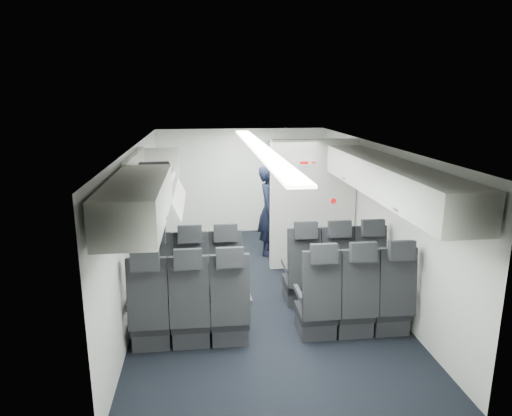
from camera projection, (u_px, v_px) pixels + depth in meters
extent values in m
cube|color=black|center=(259.00, 289.00, 6.81)|extent=(3.40, 6.00, 0.01)
cube|color=white|center=(259.00, 145.00, 6.28)|extent=(3.40, 6.00, 0.01)
cube|color=silver|center=(241.00, 181.00, 9.43)|extent=(3.40, 0.01, 2.15)
cube|color=silver|center=(305.00, 320.00, 3.65)|extent=(3.40, 0.01, 2.15)
cube|color=silver|center=(138.00, 224.00, 6.35)|extent=(0.01, 6.00, 2.15)
cube|color=silver|center=(373.00, 216.00, 6.74)|extent=(0.01, 6.00, 2.15)
cube|color=white|center=(259.00, 148.00, 6.29)|extent=(0.25, 5.52, 0.03)
cube|color=black|center=(159.00, 289.00, 6.15)|extent=(0.44, 0.46, 0.12)
cube|color=#2D2D33|center=(160.00, 300.00, 6.19)|extent=(0.42, 0.42, 0.22)
cube|color=black|center=(156.00, 264.00, 5.83)|extent=(0.44, 0.20, 0.80)
cube|color=black|center=(153.00, 235.00, 5.68)|extent=(0.30, 0.12, 0.23)
cube|color=#2D2D33|center=(141.00, 272.00, 6.02)|extent=(0.05, 0.40, 0.06)
cube|color=#2D2D33|center=(174.00, 270.00, 6.07)|extent=(0.05, 0.40, 0.06)
cube|color=black|center=(193.00, 288.00, 6.20)|extent=(0.44, 0.46, 0.12)
cube|color=#2D2D33|center=(193.00, 299.00, 6.24)|extent=(0.42, 0.42, 0.22)
cube|color=black|center=(191.00, 263.00, 5.88)|extent=(0.44, 0.20, 0.80)
cube|color=black|center=(190.00, 234.00, 5.73)|extent=(0.30, 0.12, 0.23)
cube|color=#2D2D33|center=(175.00, 270.00, 6.08)|extent=(0.05, 0.40, 0.06)
cube|color=#2D2D33|center=(208.00, 269.00, 6.13)|extent=(0.05, 0.40, 0.06)
cube|color=black|center=(226.00, 286.00, 6.25)|extent=(0.44, 0.46, 0.12)
cube|color=#2D2D33|center=(226.00, 297.00, 6.29)|extent=(0.42, 0.42, 0.22)
cube|color=black|center=(226.00, 261.00, 5.93)|extent=(0.44, 0.20, 0.80)
cube|color=black|center=(226.00, 233.00, 5.78)|extent=(0.30, 0.12, 0.23)
cube|color=#2D2D33|center=(209.00, 269.00, 6.13)|extent=(0.05, 0.40, 0.06)
cube|color=#2D2D33|center=(242.00, 267.00, 6.18)|extent=(0.05, 0.40, 0.06)
cube|color=black|center=(300.00, 283.00, 6.37)|extent=(0.44, 0.46, 0.12)
cube|color=#2D2D33|center=(300.00, 293.00, 6.40)|extent=(0.42, 0.42, 0.22)
cube|color=black|center=(304.00, 258.00, 6.04)|extent=(0.44, 0.20, 0.80)
cube|color=black|center=(306.00, 230.00, 5.90)|extent=(0.30, 0.12, 0.23)
cube|color=#2D2D33|center=(285.00, 265.00, 6.24)|extent=(0.05, 0.40, 0.06)
cube|color=#2D2D33|center=(317.00, 264.00, 6.29)|extent=(0.05, 0.40, 0.06)
cube|color=black|center=(331.00, 281.00, 6.42)|extent=(0.44, 0.46, 0.12)
cube|color=#2D2D33|center=(331.00, 292.00, 6.46)|extent=(0.42, 0.42, 0.22)
cube|color=black|center=(337.00, 256.00, 6.09)|extent=(0.44, 0.20, 0.80)
cube|color=black|center=(340.00, 229.00, 5.95)|extent=(0.30, 0.12, 0.23)
cube|color=#2D2D33|center=(317.00, 264.00, 6.29)|extent=(0.05, 0.40, 0.06)
cube|color=#2D2D33|center=(348.00, 263.00, 6.34)|extent=(0.05, 0.40, 0.06)
cube|color=black|center=(362.00, 280.00, 6.47)|extent=(0.44, 0.46, 0.12)
cube|color=#2D2D33|center=(362.00, 290.00, 6.51)|extent=(0.42, 0.42, 0.22)
cube|color=black|center=(370.00, 255.00, 6.15)|extent=(0.44, 0.20, 0.80)
cube|color=black|center=(373.00, 228.00, 6.00)|extent=(0.30, 0.12, 0.23)
cube|color=#2D2D33|center=(349.00, 263.00, 6.35)|extent=(0.05, 0.40, 0.06)
cube|color=#2D2D33|center=(379.00, 261.00, 6.39)|extent=(0.05, 0.40, 0.06)
cube|color=black|center=(152.00, 322.00, 5.28)|extent=(0.44, 0.46, 0.12)
cube|color=#2D2D33|center=(153.00, 334.00, 5.32)|extent=(0.42, 0.42, 0.22)
cube|color=black|center=(148.00, 294.00, 4.96)|extent=(0.44, 0.20, 0.80)
cube|color=black|center=(145.00, 261.00, 4.81)|extent=(0.30, 0.12, 0.23)
cube|color=#2D2D33|center=(131.00, 302.00, 5.16)|extent=(0.05, 0.40, 0.06)
cube|color=#2D2D33|center=(170.00, 300.00, 5.21)|extent=(0.05, 0.40, 0.06)
cube|color=black|center=(191.00, 319.00, 5.33)|extent=(0.44, 0.46, 0.12)
cube|color=#2D2D33|center=(192.00, 332.00, 5.37)|extent=(0.42, 0.42, 0.22)
cube|color=black|center=(189.00, 292.00, 5.01)|extent=(0.44, 0.20, 0.80)
cube|color=black|center=(188.00, 259.00, 4.86)|extent=(0.30, 0.12, 0.23)
cube|color=#2D2D33|center=(171.00, 300.00, 5.21)|extent=(0.05, 0.40, 0.06)
cube|color=#2D2D33|center=(209.00, 298.00, 5.26)|extent=(0.05, 0.40, 0.06)
cube|color=black|center=(230.00, 317.00, 5.38)|extent=(0.44, 0.46, 0.12)
cube|color=#2D2D33|center=(230.00, 330.00, 5.42)|extent=(0.42, 0.42, 0.22)
cube|color=black|center=(230.00, 290.00, 5.06)|extent=(0.44, 0.20, 0.80)
cube|color=black|center=(230.00, 257.00, 4.91)|extent=(0.30, 0.12, 0.23)
cube|color=#2D2D33|center=(210.00, 298.00, 5.26)|extent=(0.05, 0.40, 0.06)
cube|color=#2D2D33|center=(248.00, 296.00, 5.31)|extent=(0.05, 0.40, 0.06)
cube|color=black|center=(316.00, 313.00, 5.50)|extent=(0.44, 0.46, 0.12)
cube|color=#2D2D33|center=(315.00, 325.00, 5.54)|extent=(0.42, 0.42, 0.22)
cube|color=black|center=(322.00, 285.00, 5.18)|extent=(0.44, 0.20, 0.80)
cube|color=black|center=(324.00, 254.00, 5.03)|extent=(0.30, 0.12, 0.23)
cube|color=#2D2D33|center=(299.00, 293.00, 5.38)|extent=(0.05, 0.40, 0.06)
cube|color=#2D2D33|center=(335.00, 291.00, 5.43)|extent=(0.05, 0.40, 0.06)
cube|color=black|center=(352.00, 311.00, 5.55)|extent=(0.44, 0.46, 0.12)
cube|color=#2D2D33|center=(351.00, 322.00, 5.59)|extent=(0.42, 0.42, 0.22)
cube|color=black|center=(360.00, 283.00, 5.23)|extent=(0.44, 0.20, 0.80)
cube|color=black|center=(363.00, 252.00, 5.08)|extent=(0.30, 0.12, 0.23)
cube|color=#2D2D33|center=(336.00, 291.00, 5.43)|extent=(0.05, 0.40, 0.06)
cube|color=#2D2D33|center=(371.00, 289.00, 5.48)|extent=(0.05, 0.40, 0.06)
cube|color=black|center=(387.00, 309.00, 5.60)|extent=(0.44, 0.46, 0.12)
cube|color=#2D2D33|center=(386.00, 320.00, 5.64)|extent=(0.42, 0.42, 0.22)
cube|color=black|center=(397.00, 282.00, 5.28)|extent=(0.44, 0.20, 0.80)
cube|color=black|center=(402.00, 250.00, 5.13)|extent=(0.30, 0.12, 0.23)
cube|color=#2D2D33|center=(372.00, 289.00, 5.48)|extent=(0.05, 0.40, 0.06)
cube|color=#2D2D33|center=(407.00, 288.00, 5.53)|extent=(0.05, 0.40, 0.06)
cube|color=silver|center=(138.00, 201.00, 4.27)|extent=(0.52, 1.80, 0.40)
cylinder|color=slate|center=(165.00, 217.00, 4.34)|extent=(0.04, 0.10, 0.04)
cube|color=#9E9E93|center=(156.00, 185.00, 6.00)|extent=(0.52, 1.70, 0.04)
cube|color=silver|center=(135.00, 171.00, 5.92)|extent=(0.06, 1.70, 0.44)
cube|color=silver|center=(148.00, 182.00, 5.15)|extent=(0.52, 0.04, 0.40)
cube|color=silver|center=(161.00, 161.00, 6.75)|extent=(0.52, 0.04, 0.40)
cube|color=silver|center=(176.00, 193.00, 6.06)|extent=(0.21, 1.61, 0.38)
cube|color=silver|center=(422.00, 193.00, 4.58)|extent=(0.52, 1.80, 0.40)
cylinder|color=slate|center=(397.00, 210.00, 4.59)|extent=(0.04, 0.10, 0.04)
cube|color=silver|center=(362.00, 167.00, 6.27)|extent=(0.52, 1.70, 0.40)
cylinder|color=slate|center=(344.00, 178.00, 6.28)|extent=(0.04, 0.10, 0.04)
cube|color=silver|center=(313.00, 205.00, 7.43)|extent=(1.40, 0.12, 2.13)
cube|color=white|center=(307.00, 163.00, 7.17)|extent=(0.24, 0.01, 0.10)
cube|color=red|center=(304.00, 163.00, 7.15)|extent=(0.13, 0.01, 0.04)
cube|color=red|center=(314.00, 163.00, 7.17)|extent=(0.05, 0.01, 0.03)
cylinder|color=white|center=(333.00, 201.00, 7.38)|extent=(0.11, 0.01, 0.11)
cylinder|color=red|center=(333.00, 201.00, 7.37)|extent=(0.09, 0.01, 0.09)
cube|color=#939399|center=(289.00, 189.00, 9.30)|extent=(0.85, 0.50, 1.90)
cube|color=#3F3F42|center=(291.00, 213.00, 9.16)|extent=(0.80, 0.01, 0.02)
cube|color=#3F3F42|center=(291.00, 189.00, 9.04)|extent=(0.80, 0.01, 0.02)
cube|color=#3F3F42|center=(292.00, 164.00, 8.92)|extent=(0.80, 0.01, 0.02)
cube|color=silver|center=(154.00, 206.00, 7.88)|extent=(0.10, 0.92, 1.86)
cylinder|color=black|center=(156.00, 177.00, 7.77)|extent=(0.03, 0.22, 0.22)
cube|color=gold|center=(159.00, 199.00, 8.17)|extent=(0.02, 0.10, 0.75)
cylinder|color=white|center=(146.00, 195.00, 7.07)|extent=(0.01, 0.11, 0.11)
cylinder|color=red|center=(147.00, 195.00, 7.07)|extent=(0.01, 0.09, 0.09)
imported|color=black|center=(269.00, 210.00, 8.14)|extent=(0.56, 0.68, 1.62)
cube|color=black|center=(154.00, 172.00, 6.07)|extent=(0.44, 0.33, 0.24)
cube|color=white|center=(280.00, 196.00, 8.05)|extent=(0.20, 0.09, 0.15)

